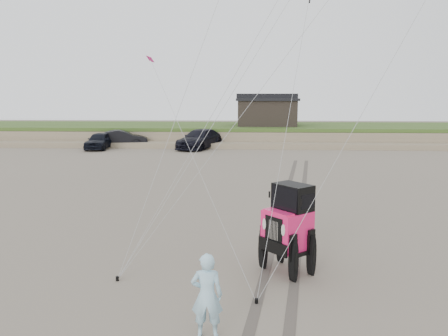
{
  "coord_description": "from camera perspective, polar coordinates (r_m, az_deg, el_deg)",
  "views": [
    {
      "loc": [
        0.22,
        -9.75,
        4.67
      ],
      "look_at": [
        -0.53,
        3.0,
        2.6
      ],
      "focal_mm": 35.0,
      "sensor_mm": 36.0,
      "label": 1
    }
  ],
  "objects": [
    {
      "name": "truck_a",
      "position": [
        41.47,
        -15.92,
        3.46
      ],
      "size": [
        1.94,
        4.6,
        1.55
      ],
      "primitive_type": "imported",
      "rotation": [
        0.0,
        0.0,
        0.02
      ],
      "color": "black",
      "rests_on": "ground"
    },
    {
      "name": "man",
      "position": [
        8.84,
        -2.25,
        -16.31
      ],
      "size": [
        0.64,
        0.43,
        1.72
      ],
      "primitive_type": "imported",
      "rotation": [
        0.0,
        0.0,
        3.17
      ],
      "color": "#8BCAD8",
      "rests_on": "ground"
    },
    {
      "name": "stake_main",
      "position": [
        11.9,
        -13.77,
        -13.86
      ],
      "size": [
        0.08,
        0.08,
        0.12
      ],
      "primitive_type": "cylinder",
      "color": "black",
      "rests_on": "ground"
    },
    {
      "name": "jeep",
      "position": [
        11.95,
        8.24,
        -8.99
      ],
      "size": [
        5.34,
        5.07,
        1.92
      ],
      "primitive_type": null,
      "rotation": [
        0.0,
        0.0,
        -0.85
      ],
      "color": "#F61D66",
      "rests_on": "ground"
    },
    {
      "name": "tire_tracks",
      "position": [
        18.44,
        8.84,
        -5.57
      ],
      "size": [
        5.22,
        29.74,
        0.01
      ],
      "color": "#4C443D",
      "rests_on": "ground"
    },
    {
      "name": "truck_c",
      "position": [
        40.33,
        -3.17,
        3.79
      ],
      "size": [
        4.5,
        6.54,
        1.76
      ],
      "primitive_type": "imported",
      "rotation": [
        0.0,
        0.0,
        -0.37
      ],
      "color": "black",
      "rests_on": "ground"
    },
    {
      "name": "dune_ridge",
      "position": [
        47.41,
        3.11,
        4.53
      ],
      "size": [
        160.0,
        14.25,
        1.73
      ],
      "color": "#7A6B54",
      "rests_on": "ground"
    },
    {
      "name": "ground",
      "position": [
        10.81,
        1.94,
        -16.38
      ],
      "size": [
        160.0,
        160.0,
        0.0
      ],
      "primitive_type": "plane",
      "color": "#6B6054",
      "rests_on": "ground"
    },
    {
      "name": "stake_aux",
      "position": [
        10.47,
        4.27,
        -16.95
      ],
      "size": [
        0.08,
        0.08,
        0.12
      ],
      "primitive_type": "cylinder",
      "color": "black",
      "rests_on": "ground"
    },
    {
      "name": "cabin",
      "position": [
        46.81,
        5.6,
        7.4
      ],
      "size": [
        6.4,
        5.4,
        3.35
      ],
      "color": "black",
      "rests_on": "dune_ridge"
    },
    {
      "name": "truck_b",
      "position": [
        42.71,
        -13.2,
        3.75
      ],
      "size": [
        5.12,
        2.81,
        1.6
      ],
      "primitive_type": "imported",
      "rotation": [
        0.0,
        0.0,
        1.81
      ],
      "color": "black",
      "rests_on": "ground"
    }
  ]
}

